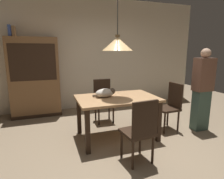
{
  "coord_description": "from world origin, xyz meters",
  "views": [
    {
      "loc": [
        -1.1,
        -2.46,
        1.56
      ],
      "look_at": [
        0.02,
        0.77,
        0.85
      ],
      "focal_mm": 30.44,
      "sensor_mm": 36.0,
      "label": 1
    }
  ],
  "objects_px": {
    "dining_table": "(117,103)",
    "chair_right_side": "(170,104)",
    "cat_sleeping": "(106,93)",
    "book_blue_wide": "(10,31)",
    "chair_near_front": "(140,129)",
    "pendant_lamp": "(117,44)",
    "chair_far_back": "(103,98)",
    "book_brown_thick": "(14,31)",
    "hutch_bookcase": "(35,79)",
    "person_standing": "(202,90)"
  },
  "relations": [
    {
      "from": "chair_near_front",
      "to": "book_blue_wide",
      "type": "bearing_deg",
      "value": 125.01
    },
    {
      "from": "chair_far_back",
      "to": "chair_near_front",
      "type": "bearing_deg",
      "value": -89.83
    },
    {
      "from": "pendant_lamp",
      "to": "person_standing",
      "type": "distance_m",
      "value": 1.9
    },
    {
      "from": "pendant_lamp",
      "to": "hutch_bookcase",
      "type": "distance_m",
      "value": 2.38
    },
    {
      "from": "chair_far_back",
      "to": "pendant_lamp",
      "type": "bearing_deg",
      "value": -90.16
    },
    {
      "from": "book_blue_wide",
      "to": "book_brown_thick",
      "type": "relative_size",
      "value": 1.0
    },
    {
      "from": "chair_far_back",
      "to": "book_brown_thick",
      "type": "xyz_separation_m",
      "value": [
        -1.76,
        0.87,
        1.45
      ]
    },
    {
      "from": "chair_near_front",
      "to": "cat_sleeping",
      "type": "height_order",
      "value": "chair_near_front"
    },
    {
      "from": "book_blue_wide",
      "to": "chair_near_front",
      "type": "bearing_deg",
      "value": -54.99
    },
    {
      "from": "chair_near_front",
      "to": "book_brown_thick",
      "type": "height_order",
      "value": "book_brown_thick"
    },
    {
      "from": "chair_far_back",
      "to": "book_blue_wide",
      "type": "height_order",
      "value": "book_blue_wide"
    },
    {
      "from": "dining_table",
      "to": "chair_far_back",
      "type": "relative_size",
      "value": 1.51
    },
    {
      "from": "cat_sleeping",
      "to": "book_brown_thick",
      "type": "height_order",
      "value": "book_brown_thick"
    },
    {
      "from": "pendant_lamp",
      "to": "book_brown_thick",
      "type": "distance_m",
      "value": 2.5
    },
    {
      "from": "chair_near_front",
      "to": "book_blue_wide",
      "type": "height_order",
      "value": "book_blue_wide"
    },
    {
      "from": "dining_table",
      "to": "book_blue_wide",
      "type": "distance_m",
      "value": 2.86
    },
    {
      "from": "book_brown_thick",
      "to": "chair_right_side",
      "type": "bearing_deg",
      "value": -31.18
    },
    {
      "from": "chair_far_back",
      "to": "book_brown_thick",
      "type": "distance_m",
      "value": 2.44
    },
    {
      "from": "cat_sleeping",
      "to": "dining_table",
      "type": "bearing_deg",
      "value": -22.66
    },
    {
      "from": "cat_sleeping",
      "to": "book_brown_thick",
      "type": "distance_m",
      "value": 2.56
    },
    {
      "from": "dining_table",
      "to": "pendant_lamp",
      "type": "bearing_deg",
      "value": 90.0
    },
    {
      "from": "cat_sleeping",
      "to": "book_blue_wide",
      "type": "bearing_deg",
      "value": 134.54
    },
    {
      "from": "chair_right_side",
      "to": "cat_sleeping",
      "type": "distance_m",
      "value": 1.36
    },
    {
      "from": "book_blue_wide",
      "to": "person_standing",
      "type": "distance_m",
      "value": 4.19
    },
    {
      "from": "chair_far_back",
      "to": "cat_sleeping",
      "type": "relative_size",
      "value": 2.37
    },
    {
      "from": "chair_far_back",
      "to": "book_blue_wide",
      "type": "relative_size",
      "value": 3.88
    },
    {
      "from": "cat_sleeping",
      "to": "book_blue_wide",
      "type": "relative_size",
      "value": 1.63
    },
    {
      "from": "dining_table",
      "to": "cat_sleeping",
      "type": "distance_m",
      "value": 0.27
    },
    {
      "from": "chair_right_side",
      "to": "person_standing",
      "type": "distance_m",
      "value": 0.66
    },
    {
      "from": "person_standing",
      "to": "pendant_lamp",
      "type": "bearing_deg",
      "value": 172.81
    },
    {
      "from": "dining_table",
      "to": "chair_right_side",
      "type": "height_order",
      "value": "chair_right_side"
    },
    {
      "from": "chair_right_side",
      "to": "pendant_lamp",
      "type": "distance_m",
      "value": 1.61
    },
    {
      "from": "book_brown_thick",
      "to": "chair_near_front",
      "type": "bearing_deg",
      "value": -56.1
    },
    {
      "from": "dining_table",
      "to": "pendant_lamp",
      "type": "height_order",
      "value": "pendant_lamp"
    },
    {
      "from": "cat_sleeping",
      "to": "book_blue_wide",
      "type": "height_order",
      "value": "book_blue_wide"
    },
    {
      "from": "pendant_lamp",
      "to": "book_blue_wide",
      "type": "height_order",
      "value": "pendant_lamp"
    },
    {
      "from": "book_brown_thick",
      "to": "book_blue_wide",
      "type": "bearing_deg",
      "value": 180.0
    },
    {
      "from": "hutch_bookcase",
      "to": "person_standing",
      "type": "relative_size",
      "value": 1.16
    },
    {
      "from": "dining_table",
      "to": "hutch_bookcase",
      "type": "distance_m",
      "value": 2.26
    },
    {
      "from": "pendant_lamp",
      "to": "book_brown_thick",
      "type": "xyz_separation_m",
      "value": [
        -1.76,
        1.75,
        0.3
      ]
    },
    {
      "from": "book_blue_wide",
      "to": "chair_far_back",
      "type": "bearing_deg",
      "value": -25.42
    },
    {
      "from": "chair_right_side",
      "to": "book_blue_wide",
      "type": "height_order",
      "value": "book_blue_wide"
    },
    {
      "from": "chair_far_back",
      "to": "person_standing",
      "type": "xyz_separation_m",
      "value": [
        1.68,
        -1.09,
        0.29
      ]
    },
    {
      "from": "cat_sleeping",
      "to": "person_standing",
      "type": "xyz_separation_m",
      "value": [
        1.87,
        -0.29,
        -0.03
      ]
    },
    {
      "from": "cat_sleeping",
      "to": "hutch_bookcase",
      "type": "height_order",
      "value": "hutch_bookcase"
    },
    {
      "from": "chair_far_back",
      "to": "person_standing",
      "type": "distance_m",
      "value": 2.02
    },
    {
      "from": "chair_far_back",
      "to": "chair_right_side",
      "type": "relative_size",
      "value": 1.0
    },
    {
      "from": "dining_table",
      "to": "chair_near_front",
      "type": "bearing_deg",
      "value": -89.5
    },
    {
      "from": "chair_near_front",
      "to": "chair_right_side",
      "type": "bearing_deg",
      "value": 38.19
    },
    {
      "from": "chair_near_front",
      "to": "hutch_bookcase",
      "type": "distance_m",
      "value": 3.01
    }
  ]
}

